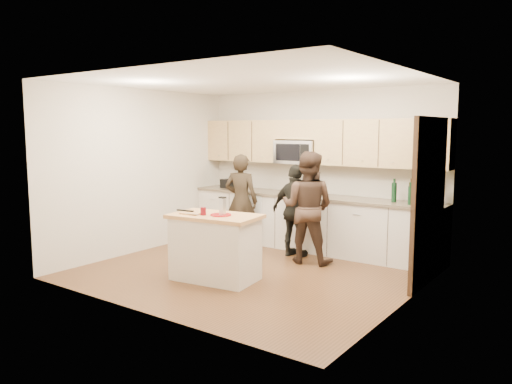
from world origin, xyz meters
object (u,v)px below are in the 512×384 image
Objects in this scene: toaster at (229,183)px; island at (215,247)px; woman_left at (241,201)px; woman_right at (296,211)px; woman_center at (308,207)px.

island is at bearing -55.18° from toaster.
woman_right is (1.10, 0.00, -0.07)m from woman_left.
toaster is at bearing -30.42° from woman_center.
toaster is 0.16× the size of woman_left.
toaster is (-1.56, 2.25, 0.57)m from island.
woman_right is (0.24, 1.71, 0.29)m from island.
island is 2.80m from toaster.
woman_left is 0.95× the size of woman_center.
woman_left is at bearing 109.02° from island.
island is 1.95m from woman_left.
woman_right is (1.80, -0.54, -0.28)m from toaster.
woman_center is at bearing 156.68° from woman_left.
woman_right reaches higher than island.
woman_left is 1.11m from woman_right.
woman_left is at bearing 2.27° from woman_right.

